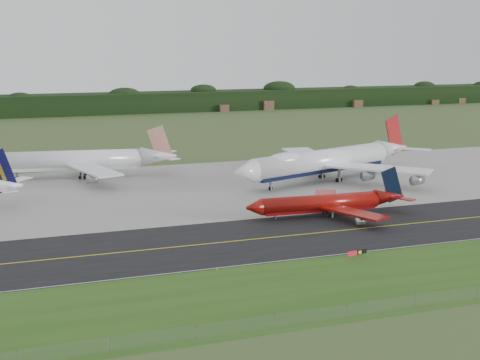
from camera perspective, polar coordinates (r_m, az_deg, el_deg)
name	(u,v)px	position (r m, az deg, el deg)	size (l,w,h in m)	color
ground	(318,228)	(154.18, 6.69, -4.05)	(600.00, 600.00, 0.00)	#344E24
grass_verge	(402,277)	(125.05, 13.67, -8.04)	(400.00, 30.00, 0.01)	#285218
taxiway	(326,232)	(150.73, 7.34, -4.43)	(400.00, 32.00, 0.02)	black
apron	(245,184)	(200.03, 0.39, -0.35)	(400.00, 78.00, 0.01)	gray
taxiway_centreline	(326,232)	(150.72, 7.34, -4.42)	(400.00, 0.40, 0.00)	gold
taxiway_edge_line	(360,252)	(137.61, 10.20, -6.07)	(400.00, 0.25, 0.00)	silver
perimeter_fence	(447,297)	(114.68, 17.22, -9.48)	(320.00, 0.10, 320.00)	slate
horizon_treeline	(123,104)	(414.13, -9.93, 6.41)	(700.00, 25.00, 12.00)	black
jet_ba_747	(327,161)	(205.72, 7.44, 1.66)	(71.36, 57.52, 18.47)	white
jet_red_737	(328,203)	(164.52, 7.56, -1.96)	(41.71, 34.03, 11.27)	maroon
jet_star_tail	(81,161)	(215.30, -13.39, 1.62)	(60.29, 49.93, 15.92)	white
taxiway_sign	(357,253)	(133.59, 9.97, -6.12)	(4.59, 1.01, 1.54)	slate
edge_marker_left	(217,269)	(125.17, -1.98, -7.57)	(0.16, 0.16, 0.50)	yellow
edge_marker_center	(358,253)	(136.22, 10.02, -6.15)	(0.16, 0.16, 0.50)	yellow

